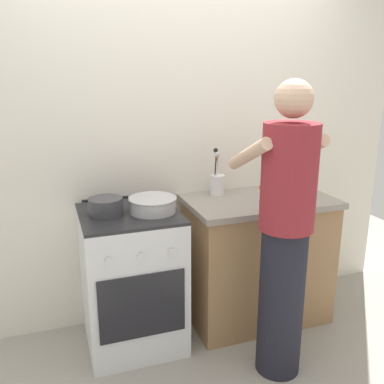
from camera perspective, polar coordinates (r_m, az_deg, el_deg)
ground at (r=2.98m, az=-0.15°, el=-19.56°), size 6.00×6.00×0.00m
back_wall at (r=3.00m, az=0.31°, el=6.72°), size 3.20×0.10×2.50m
countertop at (r=3.07m, az=8.77°, el=-8.90°), size 1.00×0.60×0.90m
stove_range at (r=2.79m, az=-8.13°, el=-11.54°), size 0.60×0.62×0.90m
pot at (r=2.58m, az=-11.60°, el=-1.94°), size 0.27×0.21×0.11m
mixing_bowl at (r=2.59m, az=-5.35°, el=-1.62°), size 0.30×0.30×0.09m
utensil_crock at (r=2.94m, az=3.43°, el=1.52°), size 0.10×0.10×0.33m
spice_bottle at (r=2.86m, az=9.44°, el=-0.18°), size 0.04×0.04×0.10m
person at (r=2.40m, az=12.44°, el=-5.71°), size 0.41×0.50×1.70m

